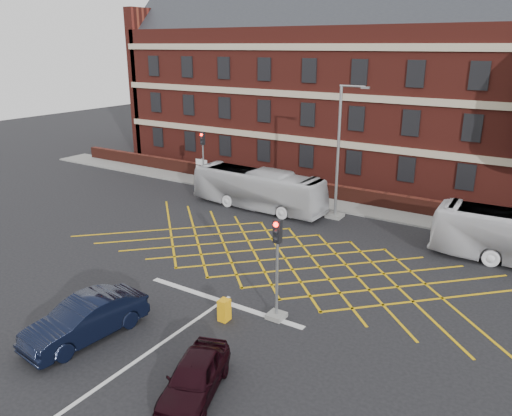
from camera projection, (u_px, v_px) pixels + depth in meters
The scene contains 15 objects.
ground at pixel (265, 272), 24.55m from camera, with size 120.00×120.00×0.00m, color black.
victorian_building at pixel (414, 82), 39.54m from camera, with size 51.00×12.17×20.40m.
boundary_wall at pixel (363, 197), 34.76m from camera, with size 56.00×0.50×1.10m, color #481B13.
far_pavement at pixel (357, 208), 34.11m from camera, with size 60.00×3.00×0.12m, color slate.
box_junction_hatching at pixel (285, 258), 26.14m from camera, with size 11.50×0.12×0.02m, color #CC990C.
stop_line at pixel (222, 301), 21.75m from camera, with size 8.00×0.30×0.02m, color silver.
centre_line at pixel (106, 382), 16.56m from camera, with size 0.15×14.00×0.02m, color silver.
bus_left at pixel (258, 189), 33.78m from camera, with size 2.27×9.71×2.71m, color silver.
car_navy at pixel (85, 319), 18.85m from camera, with size 1.68×4.81×1.59m, color black.
car_maroon at pixel (195, 377), 15.81m from camera, with size 1.52×3.78×1.29m, color black.
traffic_light_near at pixel (277, 279), 19.90m from camera, with size 0.70×0.70×4.27m.
traffic_light_far at pixel (203, 165), 38.88m from camera, with size 0.70×0.70×4.27m.
street_lamp at pixel (338, 175), 31.47m from camera, with size 2.25×1.00×8.39m.
direction_signs at pixel (202, 169), 39.22m from camera, with size 1.10×0.16×2.20m.
utility_cabinet at pixel (224, 310), 20.15m from camera, with size 0.40×0.44×0.92m, color orange.
Camera 1 is at (11.74, -19.00, 10.67)m, focal length 35.00 mm.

